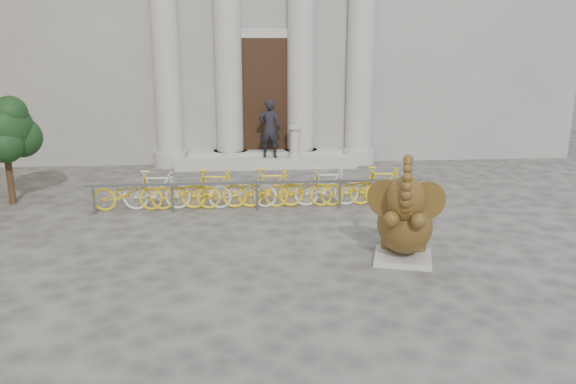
{
  "coord_description": "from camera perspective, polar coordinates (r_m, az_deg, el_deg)",
  "views": [
    {
      "loc": [
        -0.81,
        -9.15,
        3.91
      ],
      "look_at": [
        0.09,
        1.66,
        1.1
      ],
      "focal_mm": 35.0,
      "sensor_mm": 36.0,
      "label": 1
    }
  ],
  "objects": [
    {
      "name": "pedestrian",
      "position": [
        18.52,
        -1.9,
        6.47
      ],
      "size": [
        0.74,
        0.52,
        1.92
      ],
      "primitive_type": "imported",
      "rotation": [
        0.0,
        0.0,
        3.05
      ],
      "color": "black",
      "rests_on": "entrance_steps"
    },
    {
      "name": "balustrade_post",
      "position": [
        18.59,
        0.66,
        5.03
      ],
      "size": [
        0.43,
        0.43,
        1.06
      ],
      "color": "#A8A59E",
      "rests_on": "entrance_steps"
    },
    {
      "name": "tree",
      "position": [
        15.74,
        -26.83,
        5.72
      ],
      "size": [
        1.59,
        1.45,
        2.76
      ],
      "color": "#332114",
      "rests_on": "ground"
    },
    {
      "name": "ground",
      "position": [
        9.98,
        0.27,
        -8.54
      ],
      "size": [
        80.0,
        80.0,
        0.0
      ],
      "primitive_type": "plane",
      "color": "#474442",
      "rests_on": "ground"
    },
    {
      "name": "entrance_steps",
      "position": [
        18.94,
        -2.24,
        3.14
      ],
      "size": [
        6.0,
        1.2,
        0.36
      ],
      "primitive_type": "cube",
      "color": "#A8A59E",
      "rests_on": "ground"
    },
    {
      "name": "bike_rack",
      "position": [
        14.0,
        -3.26,
        0.4
      ],
      "size": [
        8.24,
        0.53,
        1.0
      ],
      "color": "slate",
      "rests_on": "ground"
    },
    {
      "name": "elephant_statue",
      "position": [
        10.62,
        11.77,
        -3.05
      ],
      "size": [
        1.38,
        1.65,
        2.09
      ],
      "rotation": [
        0.0,
        0.0,
        -0.29
      ],
      "color": "#A8A59E",
      "rests_on": "ground"
    }
  ]
}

